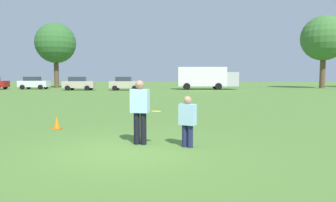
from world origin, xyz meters
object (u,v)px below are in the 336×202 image
traffic_cone (57,123)px  parked_car_mid_left (34,83)px  parked_car_mid_right (125,83)px  box_truck (206,77)px  parked_car_center (79,83)px  player_thrower (140,109)px  frisbee (156,111)px  player_defender (188,119)px

traffic_cone → parked_car_mid_left: 37.77m
parked_car_mid_left → traffic_cone: bearing=-61.7°
parked_car_mid_right → box_truck: 11.59m
parked_car_mid_right → box_truck: bearing=16.8°
parked_car_center → parked_car_mid_right: 6.31m
player_thrower → box_truck: size_ratio=0.21×
player_thrower → parked_car_mid_right: size_ratio=0.42×
traffic_cone → parked_car_mid_left: parked_car_mid_left is taller
frisbee → parked_car_center: size_ratio=0.06×
player_thrower → parked_car_center: 35.50m
player_thrower → parked_car_center: bearing=112.5°
parked_car_center → traffic_cone: bearing=-71.6°
parked_car_center → player_thrower: bearing=-67.5°
player_defender → parked_car_center: 36.28m
traffic_cone → parked_car_center: parked_car_center is taller
traffic_cone → parked_car_mid_left: (-17.91, 33.24, 0.69)m
parked_car_center → box_truck: box_truck is taller
parked_car_center → frisbee: bearing=-66.9°
traffic_cone → box_truck: 34.88m
traffic_cone → parked_car_center: 32.13m
player_defender → traffic_cone: player_defender is taller
player_thrower → traffic_cone: size_ratio=3.79×
traffic_cone → player_defender: bearing=-28.3°
player_defender → traffic_cone: 5.47m
frisbee → parked_car_mid_right: 34.17m
player_defender → traffic_cone: (-4.79, 2.58, -0.55)m
parked_car_mid_right → traffic_cone: bearing=-82.9°
player_defender → parked_car_center: bearing=114.3°
player_defender → parked_car_mid_right: size_ratio=0.32×
player_thrower → parked_car_center: (-13.61, 32.79, -0.10)m
player_thrower → parked_car_center: parked_car_center is taller
frisbee → box_truck: box_truck is taller
frisbee → player_thrower: bearing=157.0°
player_thrower → box_truck: box_truck is taller
player_thrower → parked_car_mid_left: (-21.35, 35.55, -0.10)m
player_thrower → frisbee: 0.52m
parked_car_mid_left → box_truck: box_truck is taller
box_truck → frisbee: bearing=-95.1°
player_thrower → box_truck: bearing=84.1°
traffic_cone → parked_car_mid_left: size_ratio=0.11×
parked_car_mid_left → parked_car_center: 8.22m
traffic_cone → parked_car_mid_right: 31.01m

